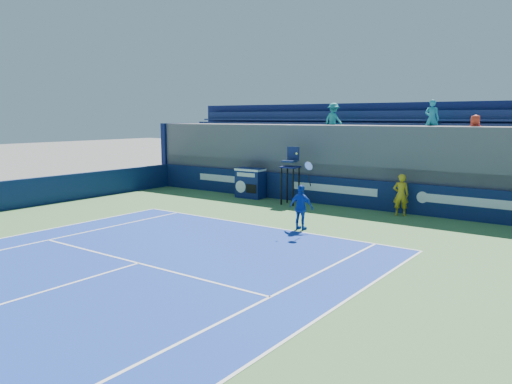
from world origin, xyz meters
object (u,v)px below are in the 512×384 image
Objects in this scene: match_clock at (250,182)px; umpire_chair at (291,169)px; ball_person at (401,195)px; tennis_player at (301,207)px.

umpire_chair is (2.45, -0.39, 0.79)m from match_clock.
ball_person is at bearing 4.54° from umpire_chair.
ball_person is 0.65× the size of umpire_chair.
ball_person is at bearing -0.11° from match_clock.
match_clock is at bearing 171.02° from umpire_chair.
ball_person is 1.14× the size of match_clock.
tennis_player is (5.38, -4.34, 0.03)m from match_clock.
umpire_chair is 4.97m from tennis_player.
match_clock is 6.91m from tennis_player.
match_clock is 2.61m from umpire_chair.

